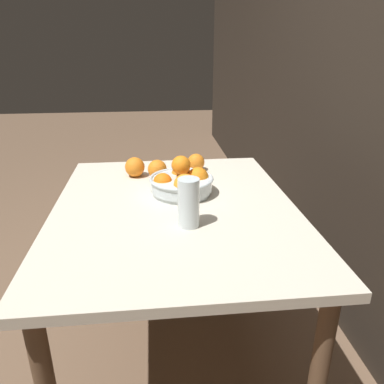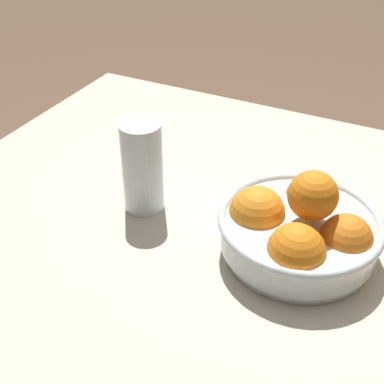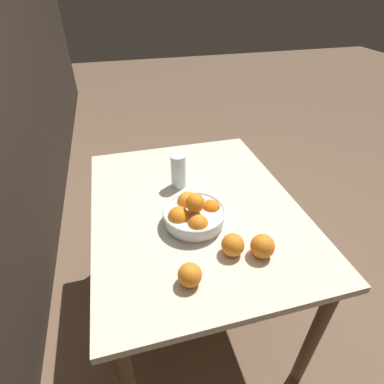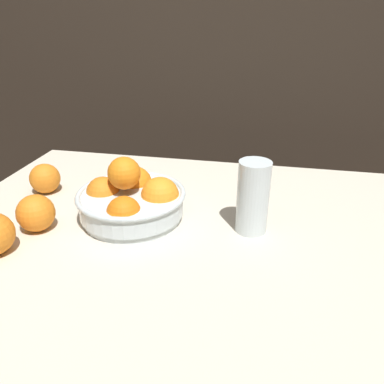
{
  "view_description": "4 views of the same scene",
  "coord_description": "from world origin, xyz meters",
  "views": [
    {
      "loc": [
        1.18,
        -0.07,
        1.26
      ],
      "look_at": [
        0.04,
        0.06,
        0.79
      ],
      "focal_mm": 35.0,
      "sensor_mm": 36.0,
      "label": 1
    },
    {
      "loc": [
        -0.24,
        0.64,
        1.26
      ],
      "look_at": [
        0.06,
        0.04,
        0.78
      ],
      "focal_mm": 50.0,
      "sensor_mm": 36.0,
      "label": 2
    },
    {
      "loc": [
        -0.93,
        0.26,
        1.5
      ],
      "look_at": [
        -0.01,
        0.02,
        0.8
      ],
      "focal_mm": 28.0,
      "sensor_mm": 36.0,
      "label": 3
    },
    {
      "loc": [
        0.17,
        -0.66,
        1.14
      ],
      "look_at": [
        0.03,
        0.01,
        0.81
      ],
      "focal_mm": 35.0,
      "sensor_mm": 36.0,
      "label": 4
    }
  ],
  "objects": [
    {
      "name": "fruit_bowl",
      "position": [
        -0.11,
        0.03,
        0.77
      ],
      "size": [
        0.24,
        0.24,
        0.14
      ],
      "color": "silver",
      "rests_on": "dining_table"
    },
    {
      "name": "dining_table",
      "position": [
        0.0,
        0.0,
        0.63
      ],
      "size": [
        1.06,
        0.83,
        0.72
      ],
      "color": "beige",
      "rests_on": "ground_plane"
    },
    {
      "name": "juice_glass",
      "position": [
        0.15,
        0.03,
        0.79
      ],
      "size": [
        0.07,
        0.07,
        0.15
      ],
      "color": "#F4A314",
      "rests_on": "dining_table"
    }
  ]
}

